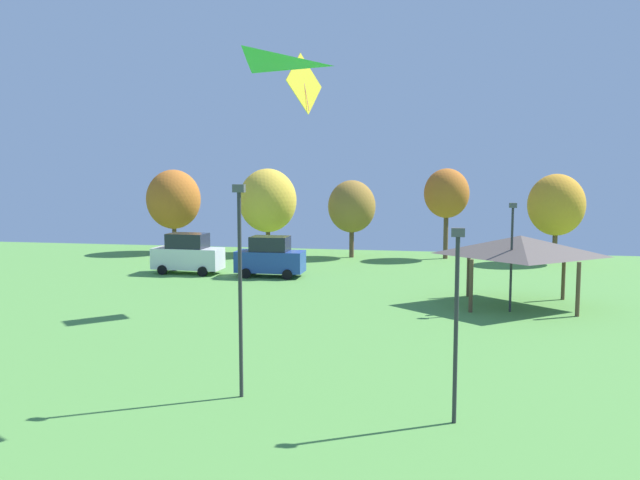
{
  "coord_description": "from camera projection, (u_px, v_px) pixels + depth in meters",
  "views": [
    {
      "loc": [
        2.76,
        2.97,
        7.03
      ],
      "look_at": [
        0.35,
        15.66,
        5.64
      ],
      "focal_mm": 38.0,
      "sensor_mm": 36.0,
      "label": 1
    }
  ],
  "objects": [
    {
      "name": "kite_flying_11",
      "position": [
        304.0,
        84.0,
        33.36
      ],
      "size": [
        1.21,
        2.85,
        3.04
      ],
      "color": "yellow"
    },
    {
      "name": "treeline_tree_1",
      "position": [
        268.0,
        201.0,
        54.64
      ],
      "size": [
        4.67,
        4.67,
        6.93
      ],
      "color": "brown",
      "rests_on": "ground"
    },
    {
      "name": "treeline_tree_0",
      "position": [
        174.0,
        199.0,
        55.77
      ],
      "size": [
        4.44,
        4.44,
        6.84
      ],
      "color": "brown",
      "rests_on": "ground"
    },
    {
      "name": "parked_car_second_from_left",
      "position": [
        270.0,
        257.0,
        43.56
      ],
      "size": [
        4.36,
        2.11,
        2.61
      ],
      "rotation": [
        0.0,
        0.0,
        0.0
      ],
      "color": "#234299",
      "rests_on": "ground"
    },
    {
      "name": "treeline_tree_4",
      "position": [
        556.0,
        205.0,
        49.54
      ],
      "size": [
        4.11,
        4.11,
        6.56
      ],
      "color": "brown",
      "rests_on": "ground"
    },
    {
      "name": "park_pavilion",
      "position": [
        520.0,
        246.0,
        34.21
      ],
      "size": [
        6.39,
        5.39,
        3.6
      ],
      "color": "brown",
      "rests_on": "ground"
    },
    {
      "name": "parked_car_leftmost",
      "position": [
        188.0,
        254.0,
        44.88
      ],
      "size": [
        4.66,
        2.18,
        2.68
      ],
      "rotation": [
        0.0,
        0.0,
        -0.04
      ],
      "color": "silver",
      "rests_on": "ground"
    },
    {
      "name": "kite_flying_7",
      "position": [
        335.0,
        111.0,
        19.47
      ],
      "size": [
        3.27,
        4.07,
        0.15
      ],
      "color": "green"
    },
    {
      "name": "light_post_2",
      "position": [
        240.0,
        279.0,
        20.43
      ],
      "size": [
        0.36,
        0.2,
        6.53
      ],
      "color": "#2D2D33",
      "rests_on": "ground"
    },
    {
      "name": "treeline_tree_2",
      "position": [
        352.0,
        207.0,
        52.69
      ],
      "size": [
        3.71,
        3.71,
        6.04
      ],
      "color": "brown",
      "rests_on": "ground"
    },
    {
      "name": "treeline_tree_3",
      "position": [
        447.0,
        194.0,
        51.82
      ],
      "size": [
        3.45,
        3.45,
        6.95
      ],
      "color": "brown",
      "rests_on": "ground"
    },
    {
      "name": "light_post_1",
      "position": [
        456.0,
        313.0,
        18.36
      ],
      "size": [
        0.36,
        0.2,
        5.41
      ],
      "color": "#2D2D33",
      "rests_on": "ground"
    },
    {
      "name": "light_post_0",
      "position": [
        512.0,
        250.0,
        32.76
      ],
      "size": [
        0.36,
        0.2,
        5.33
      ],
      "color": "#2D2D33",
      "rests_on": "ground"
    }
  ]
}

